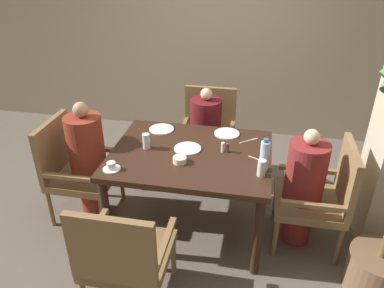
% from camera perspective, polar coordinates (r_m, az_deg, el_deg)
% --- Properties ---
extents(ground_plane, '(16.00, 16.00, 0.00)m').
position_cam_1_polar(ground_plane, '(3.57, -0.16, -12.09)').
color(ground_plane, '#60564C').
extents(wall_back, '(8.00, 0.06, 2.80)m').
position_cam_1_polar(wall_back, '(4.84, 4.77, 17.48)').
color(wall_back, tan).
rests_on(wall_back, ground_plane).
extents(dining_table, '(1.33, 1.05, 0.78)m').
position_cam_1_polar(dining_table, '(3.17, -0.18, -2.68)').
color(dining_table, '#331E14').
rests_on(dining_table, ground_plane).
extents(chair_left_side, '(0.56, 0.56, 0.95)m').
position_cam_1_polar(chair_left_side, '(3.61, -17.52, -3.30)').
color(chair_left_side, brown).
rests_on(chair_left_side, ground_plane).
extents(diner_in_left_chair, '(0.32, 0.32, 1.15)m').
position_cam_1_polar(diner_in_left_chair, '(3.50, -15.53, -2.37)').
color(diner_in_left_chair, maroon).
rests_on(diner_in_left_chair, ground_plane).
extents(chair_far_side, '(0.56, 0.56, 0.95)m').
position_cam_1_polar(chair_far_side, '(4.08, 2.41, 1.98)').
color(chair_far_side, brown).
rests_on(chair_far_side, ground_plane).
extents(diner_in_far_chair, '(0.32, 0.32, 1.05)m').
position_cam_1_polar(diner_in_far_chair, '(3.93, 2.08, 1.48)').
color(diner_in_far_chair, '#5B1419').
rests_on(diner_in_far_chair, ground_plane).
extents(chair_right_side, '(0.56, 0.56, 0.95)m').
position_cam_1_polar(chair_right_side, '(3.28, 19.13, -7.16)').
color(chair_right_side, brown).
rests_on(chair_right_side, ground_plane).
extents(diner_in_right_chair, '(0.32, 0.32, 1.08)m').
position_cam_1_polar(diner_in_right_chair, '(3.23, 16.61, -6.24)').
color(diner_in_right_chair, maroon).
rests_on(diner_in_right_chair, ground_plane).
extents(chair_near_corner, '(0.56, 0.56, 0.95)m').
position_cam_1_polar(chair_near_corner, '(2.62, -10.35, -16.23)').
color(chair_near_corner, brown).
rests_on(chair_near_corner, ground_plane).
extents(plate_main_left, '(0.23, 0.23, 0.01)m').
position_cam_1_polar(plate_main_left, '(3.17, -0.68, -0.69)').
color(plate_main_left, white).
rests_on(plate_main_left, dining_table).
extents(plate_main_right, '(0.23, 0.23, 0.01)m').
position_cam_1_polar(plate_main_right, '(3.50, -4.66, 2.27)').
color(plate_main_right, white).
rests_on(plate_main_right, dining_table).
extents(plate_dessert_center, '(0.23, 0.23, 0.01)m').
position_cam_1_polar(plate_dessert_center, '(3.43, 5.33, 1.60)').
color(plate_dessert_center, white).
rests_on(plate_dessert_center, dining_table).
extents(teacup_with_saucer, '(0.14, 0.14, 0.06)m').
position_cam_1_polar(teacup_with_saucer, '(2.95, -12.18, -3.40)').
color(teacup_with_saucer, white).
rests_on(teacup_with_saucer, dining_table).
extents(bowl_small, '(0.11, 0.11, 0.05)m').
position_cam_1_polar(bowl_small, '(2.97, -1.89, -2.41)').
color(bowl_small, white).
rests_on(bowl_small, dining_table).
extents(water_bottle, '(0.07, 0.07, 0.27)m').
position_cam_1_polar(water_bottle, '(2.87, 10.97, -1.79)').
color(water_bottle, silver).
rests_on(water_bottle, dining_table).
extents(glass_tall_near, '(0.06, 0.06, 0.13)m').
position_cam_1_polar(glass_tall_near, '(3.18, -6.99, 0.45)').
color(glass_tall_near, silver).
rests_on(glass_tall_near, dining_table).
extents(glass_tall_mid, '(0.06, 0.06, 0.13)m').
position_cam_1_polar(glass_tall_mid, '(2.84, 10.55, -3.61)').
color(glass_tall_mid, silver).
rests_on(glass_tall_mid, dining_table).
extents(salt_shaker, '(0.03, 0.03, 0.09)m').
position_cam_1_polar(salt_shaker, '(3.12, 4.72, -0.49)').
color(salt_shaker, white).
rests_on(salt_shaker, dining_table).
extents(pepper_shaker, '(0.03, 0.03, 0.08)m').
position_cam_1_polar(pepper_shaker, '(3.12, 5.43, -0.59)').
color(pepper_shaker, '#4C3D2D').
rests_on(pepper_shaker, dining_table).
extents(fork_beside_plate, '(0.17, 0.10, 0.00)m').
position_cam_1_polar(fork_beside_plate, '(3.06, 10.41, -2.46)').
color(fork_beside_plate, silver).
rests_on(fork_beside_plate, dining_table).
extents(knife_beside_plate, '(0.16, 0.13, 0.00)m').
position_cam_1_polar(knife_beside_plate, '(3.34, 8.75, 0.55)').
color(knife_beside_plate, silver).
rests_on(knife_beside_plate, dining_table).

